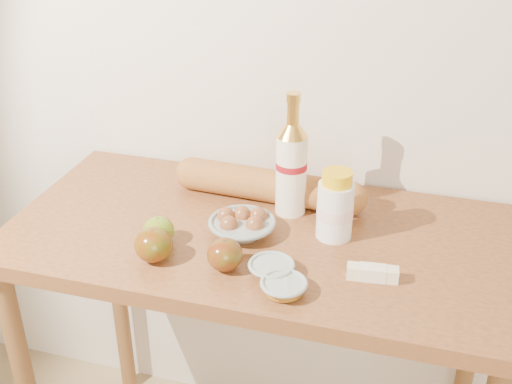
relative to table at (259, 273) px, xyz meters
The scene contains 12 objects.
back_wall 0.62m from the table, 90.00° to the left, with size 3.50×0.02×2.60m, color silver.
table is the anchor object (origin of this frame).
bourbon_bottle 0.28m from the table, 66.24° to the left, with size 0.10×0.10×0.31m.
cream_bottle 0.27m from the table, ahead, with size 0.10×0.10×0.17m.
egg_bowl 0.15m from the table, 151.32° to the right, with size 0.20×0.20×0.06m.
baguette 0.22m from the table, 97.55° to the left, with size 0.51×0.11×0.08m.
apple_yellowgreen 0.28m from the table, 150.86° to the right, with size 0.09×0.09×0.07m.
apple_redgreen_front 0.31m from the table, 136.48° to the right, with size 0.11×0.11×0.08m.
apple_redgreen_right 0.23m from the table, 99.86° to the right, with size 0.09×0.09×0.07m.
sugar_bowl 0.23m from the table, 66.03° to the right, with size 0.10×0.10×0.03m.
syrup_bowl 0.28m from the table, 62.54° to the right, with size 0.12×0.12×0.03m.
butter_stick 0.33m from the table, 23.00° to the right, with size 0.11×0.04×0.03m.
Camera 1 is at (0.35, -0.07, 1.70)m, focal length 45.00 mm.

